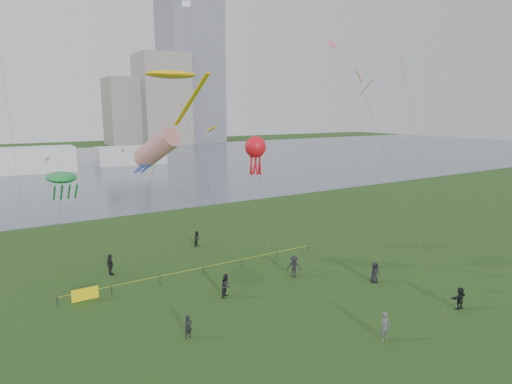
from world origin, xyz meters
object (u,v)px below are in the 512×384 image
fence (135,284)px  kite_flyer (385,326)px  kite_stingray (172,75)px  kite_octopus (256,148)px

fence → kite_flyer: size_ratio=12.77×
kite_stingray → kite_octopus: 11.36m
kite_stingray → fence: bearing=-145.6°
fence → kite_octopus: (14.25, 4.27, 10.21)m
kite_flyer → kite_stingray: bearing=108.2°
fence → kite_octopus: kite_octopus is taller
kite_stingray → kite_flyer: bearing=-73.2°
fence → kite_flyer: bearing=-54.7°
kite_flyer → kite_octopus: (2.80, 20.47, 9.83)m
kite_stingray → kite_octopus: bearing=3.2°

